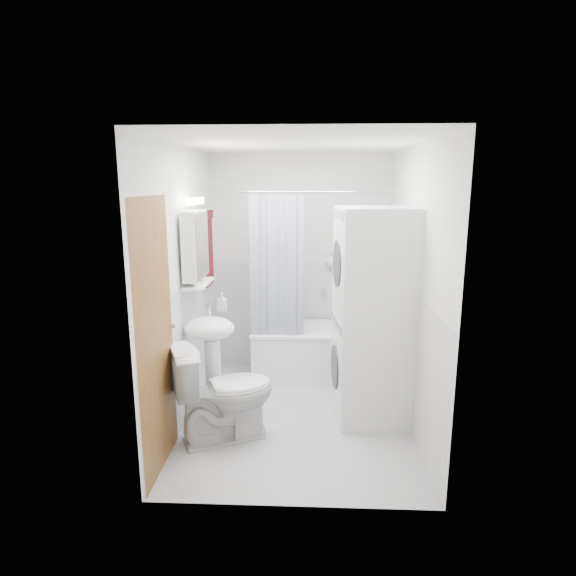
{
  "coord_description": "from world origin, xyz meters",
  "views": [
    {
      "loc": [
        0.1,
        -4.08,
        2.08
      ],
      "look_at": [
        -0.09,
        0.15,
        1.16
      ],
      "focal_mm": 30.0,
      "sensor_mm": 36.0,
      "label": 1
    }
  ],
  "objects_px": {
    "sink": "(211,344)",
    "toilet": "(224,393)",
    "washer_dryer": "(374,316)",
    "bathtub": "(319,349)"
  },
  "relations": [
    {
      "from": "bathtub",
      "to": "sink",
      "type": "height_order",
      "value": "sink"
    },
    {
      "from": "washer_dryer",
      "to": "toilet",
      "type": "xyz_separation_m",
      "value": [
        -1.26,
        -0.46,
        -0.54
      ]
    },
    {
      "from": "sink",
      "to": "washer_dryer",
      "type": "height_order",
      "value": "washer_dryer"
    },
    {
      "from": "washer_dryer",
      "to": "bathtub",
      "type": "bearing_deg",
      "value": 111.58
    },
    {
      "from": "sink",
      "to": "toilet",
      "type": "relative_size",
      "value": 1.26
    },
    {
      "from": "bathtub",
      "to": "sink",
      "type": "distance_m",
      "value": 1.48
    },
    {
      "from": "bathtub",
      "to": "sink",
      "type": "bearing_deg",
      "value": -133.11
    },
    {
      "from": "bathtub",
      "to": "washer_dryer",
      "type": "height_order",
      "value": "washer_dryer"
    },
    {
      "from": "bathtub",
      "to": "sink",
      "type": "xyz_separation_m",
      "value": [
        -0.97,
        -1.04,
        0.4
      ]
    },
    {
      "from": "sink",
      "to": "washer_dryer",
      "type": "distance_m",
      "value": 1.46
    }
  ]
}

